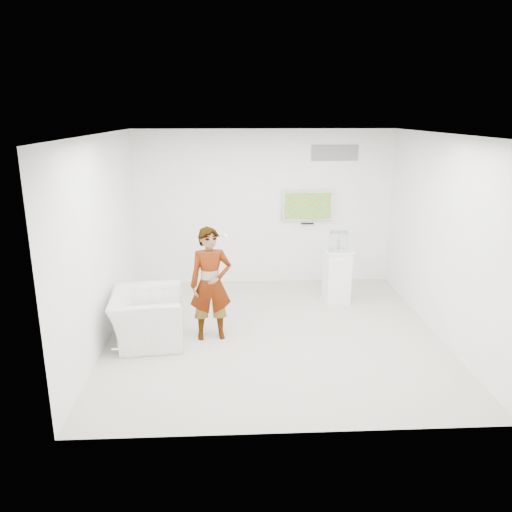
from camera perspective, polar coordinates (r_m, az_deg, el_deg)
The scene contains 10 objects.
room at distance 7.31m, azimuth 2.15°, elevation 1.91°, with size 5.01×5.01×3.00m.
tv at distance 9.78m, azimuth 5.90°, elevation 5.76°, with size 1.00×0.08×0.60m, color #BCBDC1.
logo_decal at distance 9.78m, azimuth 9.00°, elevation 11.56°, with size 0.90×0.02×0.30m, color slate.
person at distance 7.40m, azimuth -5.20°, elevation -3.21°, with size 0.62×0.41×1.70m, color white.
armchair at distance 7.60m, azimuth -12.30°, elevation -6.85°, with size 1.15×1.01×0.75m, color white.
pedestal at distance 9.02m, azimuth 9.22°, elevation -2.26°, with size 0.47×0.47×0.96m, color white.
floor_uplight at distance 10.14m, azimuth 9.04°, elevation -2.26°, with size 0.17×0.17×0.27m, color white.
vitrine at distance 8.84m, azimuth 9.40°, elevation 1.68°, with size 0.32×0.32×0.32m, color white.
console at distance 8.86m, azimuth 9.38°, elevation 1.29°, with size 0.04×0.14×0.20m, color white.
wii_remote at distance 7.37m, azimuth -3.49°, elevation 2.29°, with size 0.04×0.14×0.04m, color white.
Camera 1 is at (-0.63, -7.06, 3.29)m, focal length 35.00 mm.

